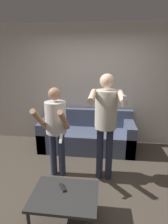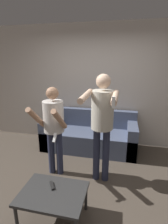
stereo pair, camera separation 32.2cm
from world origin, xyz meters
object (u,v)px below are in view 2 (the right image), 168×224
object	(u,v)px
person_standing_right	(102,117)
couch	(89,136)
remote_on_table	(52,185)
coffee_table	(53,195)
person_standing_left	(53,123)

from	to	relation	value
person_standing_right	couch	bearing A→B (deg)	110.70
couch	remote_on_table	world-z (taller)	couch
coffee_table	remote_on_table	xyz separation A→B (m)	(-0.05, 0.09, 0.06)
couch	person_standing_left	size ratio (longest dim) A/B	1.33
couch	remote_on_table	size ratio (longest dim) A/B	14.03
person_standing_right	coffee_table	xyz separation A→B (m)	(-0.46, -0.90, -0.74)
person_standing_right	coffee_table	bearing A→B (deg)	-117.05
person_standing_right	person_standing_left	bearing A→B (deg)	179.59
couch	person_standing_left	bearing A→B (deg)	-110.78
couch	person_standing_right	bearing A→B (deg)	-69.30
couch	person_standing_right	world-z (taller)	person_standing_right
person_standing_right	coffee_table	distance (m)	1.25
coffee_table	remote_on_table	distance (m)	0.12
couch	person_standing_left	distance (m)	1.30
remote_on_table	couch	bearing A→B (deg)	86.56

